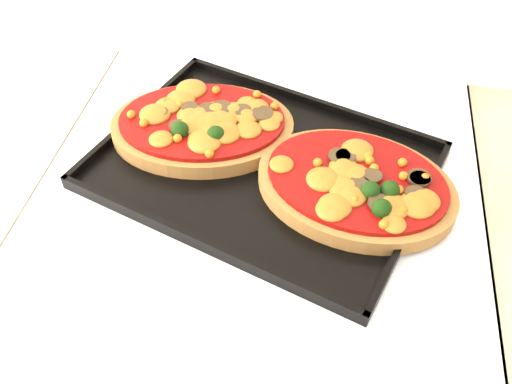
% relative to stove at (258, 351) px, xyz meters
% --- Properties ---
extents(stove, '(0.60, 0.60, 0.91)m').
position_rel_stove_xyz_m(stove, '(0.00, 0.00, 0.00)').
color(stove, white).
rests_on(stove, floor).
extents(baking_tray, '(0.51, 0.44, 0.02)m').
position_rel_stove_xyz_m(baking_tray, '(-0.00, 0.03, 0.47)').
color(baking_tray, black).
rests_on(baking_tray, stove).
extents(pizza_left, '(0.29, 0.22, 0.04)m').
position_rel_stove_xyz_m(pizza_left, '(-0.10, 0.08, 0.48)').
color(pizza_left, brown).
rests_on(pizza_left, baking_tray).
extents(pizza_right, '(0.30, 0.25, 0.04)m').
position_rel_stove_xyz_m(pizza_right, '(0.13, 0.00, 0.48)').
color(pizza_right, brown).
rests_on(pizza_right, baking_tray).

